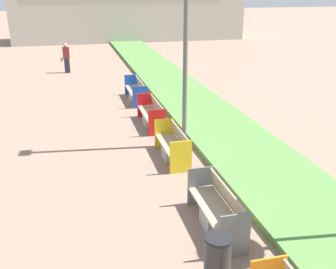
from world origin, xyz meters
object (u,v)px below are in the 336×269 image
object	(u,v)px
bench_red_frame	(152,116)
litter_bin	(217,262)
bench_grey_frame	(217,212)
bench_blue_frame	(136,93)
pedestrian_walking	(66,58)
bench_yellow_frame	(173,147)
street_lamp_post	(186,19)

from	to	relation	value
bench_red_frame	litter_bin	bearing A→B (deg)	-94.23
bench_grey_frame	bench_blue_frame	size ratio (longest dim) A/B	0.87
pedestrian_walking	bench_yellow_frame	bearing A→B (deg)	-77.71
litter_bin	bench_blue_frame	bearing A→B (deg)	86.98
bench_blue_frame	bench_red_frame	bearing A→B (deg)	-90.03
street_lamp_post	bench_grey_frame	bearing A→B (deg)	-97.55
bench_grey_frame	litter_bin	world-z (taller)	litter_bin
bench_blue_frame	pedestrian_walking	size ratio (longest dim) A/B	1.37
litter_bin	street_lamp_post	bearing A→B (deg)	78.86
pedestrian_walking	bench_blue_frame	bearing A→B (deg)	-67.16
bench_red_frame	pedestrian_walking	size ratio (longest dim) A/B	1.30
bench_yellow_frame	bench_red_frame	distance (m)	3.11
bench_grey_frame	pedestrian_walking	bearing A→B (deg)	99.73
bench_grey_frame	bench_blue_frame	bearing A→B (deg)	89.98
bench_red_frame	pedestrian_walking	xyz separation A→B (m)	(-2.97, 10.50, 0.51)
bench_yellow_frame	litter_bin	distance (m)	5.38
litter_bin	bench_red_frame	bearing A→B (deg)	85.77
bench_yellow_frame	street_lamp_post	xyz separation A→B (m)	(0.61, 0.94, 3.60)
bench_grey_frame	litter_bin	xyz separation A→B (m)	(-0.62, -1.65, 0.13)
litter_bin	pedestrian_walking	world-z (taller)	pedestrian_walking
bench_red_frame	street_lamp_post	distance (m)	4.24
bench_red_frame	street_lamp_post	size ratio (longest dim) A/B	0.31
bench_blue_frame	street_lamp_post	size ratio (longest dim) A/B	0.33
bench_grey_frame	bench_yellow_frame	world-z (taller)	same
bench_yellow_frame	pedestrian_walking	distance (m)	13.93
bench_grey_frame	litter_bin	distance (m)	1.77
bench_yellow_frame	litter_bin	xyz separation A→B (m)	(-0.62, -5.34, 0.13)
bench_red_frame	litter_bin	xyz separation A→B (m)	(-0.63, -8.45, 0.12)
bench_blue_frame	pedestrian_walking	distance (m)	7.66
bench_grey_frame	street_lamp_post	world-z (taller)	street_lamp_post
bench_blue_frame	litter_bin	distance (m)	11.91
pedestrian_walking	street_lamp_post	bearing A→B (deg)	-74.23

